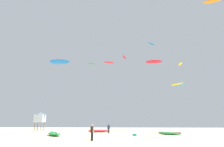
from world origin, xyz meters
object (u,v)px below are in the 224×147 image
at_px(kite_grounded_near, 170,133).
at_px(cooler_box, 135,135).
at_px(kite_grounded_mid, 99,131).
at_px(kite_aloft_6, 180,64).
at_px(person_foreground, 92,131).
at_px(kite_aloft_4, 92,64).
at_px(kite_aloft_5, 154,62).
at_px(kite_aloft_2, 212,1).
at_px(kite_aloft_1, 181,85).
at_px(kite_aloft_8, 177,84).
at_px(kite_aloft_7, 109,62).
at_px(person_midground, 109,128).
at_px(lifeguard_tower, 40,117).
at_px(kite_aloft_3, 124,57).
at_px(kite_aloft_9, 59,62).
at_px(kite_grounded_far, 54,134).
at_px(kite_aloft_0, 151,44).

bearing_deg(kite_grounded_near, cooler_box, -152.50).
distance_m(kite_grounded_mid, kite_aloft_6, 30.08).
distance_m(person_foreground, kite_aloft_4, 39.94).
bearing_deg(kite_grounded_mid, kite_aloft_5, 40.29).
bearing_deg(kite_aloft_2, cooler_box, -177.41).
distance_m(kite_aloft_1, kite_aloft_8, 13.14).
bearing_deg(kite_aloft_7, kite_aloft_5, 44.25).
distance_m(kite_aloft_6, kite_aloft_8, 14.85).
xyz_separation_m(person_midground, kite_aloft_1, (18.18, 17.48, 10.74)).
height_order(lifeguard_tower, kite_aloft_3, kite_aloft_3).
xyz_separation_m(person_midground, kite_aloft_9, (-9.58, -0.63, 12.32)).
height_order(kite_grounded_near, lifeguard_tower, lifeguard_tower).
height_order(lifeguard_tower, kite_aloft_2, kite_aloft_2).
xyz_separation_m(kite_aloft_8, kite_aloft_9, (-23.49, -5.85, 3.58)).
bearing_deg(kite_aloft_3, person_foreground, -98.33).
bearing_deg(kite_aloft_2, kite_aloft_6, 88.77).
bearing_deg(lifeguard_tower, kite_grounded_near, -24.89).
bearing_deg(kite_aloft_2, kite_aloft_1, 89.38).
bearing_deg(kite_aloft_3, cooler_box, -85.29).
height_order(lifeguard_tower, kite_aloft_4, kite_aloft_4).
bearing_deg(person_midground, kite_aloft_3, 1.34).
bearing_deg(kite_aloft_1, person_midground, -136.13).
relative_size(cooler_box, kite_aloft_2, 0.18).
height_order(kite_grounded_near, kite_aloft_3, kite_aloft_3).
xyz_separation_m(person_foreground, kite_grounded_far, (-6.79, 7.19, -0.67)).
xyz_separation_m(kite_grounded_near, cooler_box, (-5.48, -2.85, -0.06)).
distance_m(person_foreground, kite_grounded_far, 9.91).
xyz_separation_m(kite_aloft_3, kite_aloft_9, (-12.55, -9.86, -4.07)).
bearing_deg(kite_aloft_6, lifeguard_tower, -166.54).
bearing_deg(kite_aloft_7, kite_grounded_near, -36.21).
xyz_separation_m(cooler_box, kite_aloft_5, (6.55, 21.08, 17.56)).
bearing_deg(kite_aloft_4, kite_aloft_1, -6.89).
distance_m(kite_aloft_5, kite_aloft_7, 15.93).
bearing_deg(person_foreground, lifeguard_tower, -94.60).
distance_m(kite_aloft_0, kite_aloft_3, 15.11).
bearing_deg(kite_aloft_7, kite_aloft_1, 36.73).
xyz_separation_m(kite_aloft_0, kite_aloft_6, (7.33, -2.46, -7.42)).
distance_m(person_midground, kite_aloft_8, 17.24).
height_order(lifeguard_tower, kite_aloft_9, kite_aloft_9).
bearing_deg(kite_grounded_far, kite_aloft_5, 49.97).
height_order(person_midground, kite_aloft_7, kite_aloft_7).
bearing_deg(kite_aloft_6, kite_aloft_0, 161.47).
height_order(kite_aloft_2, kite_aloft_4, kite_aloft_2).
bearing_deg(kite_aloft_7, kite_grounded_far, -123.03).
height_order(person_foreground, kite_aloft_9, kite_aloft_9).
bearing_deg(kite_grounded_mid, kite_aloft_9, -150.78).
relative_size(person_midground, kite_aloft_9, 0.40).
bearing_deg(kite_grounded_mid, lifeguard_tower, 160.78).
bearing_deg(kite_aloft_0, kite_aloft_9, -135.92).
xyz_separation_m(kite_grounded_near, kite_aloft_5, (1.07, 18.23, 17.50)).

